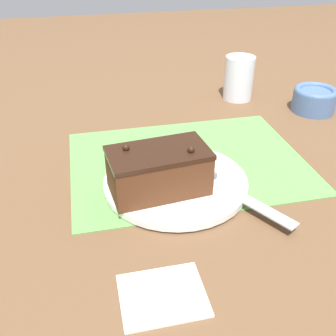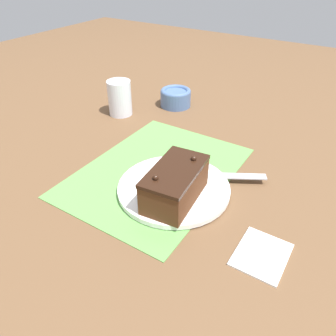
# 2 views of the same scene
# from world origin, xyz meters

# --- Properties ---
(ground_plane) EXTENTS (3.00, 3.00, 0.00)m
(ground_plane) POSITION_xyz_m (0.00, 0.00, 0.00)
(ground_plane) COLOR brown
(placemat_woven) EXTENTS (0.46, 0.34, 0.00)m
(placemat_woven) POSITION_xyz_m (0.00, 0.00, 0.00)
(placemat_woven) COLOR #609E4C
(placemat_woven) RESTS_ON ground_plane
(cake_plate) EXTENTS (0.26, 0.26, 0.01)m
(cake_plate) POSITION_xyz_m (0.04, 0.08, 0.01)
(cake_plate) COLOR white
(cake_plate) RESTS_ON placemat_woven
(chocolate_cake) EXTENTS (0.17, 0.11, 0.09)m
(chocolate_cake) POSITION_xyz_m (0.08, 0.10, 0.05)
(chocolate_cake) COLOR #512D19
(chocolate_cake) RESTS_ON cake_plate
(serving_knife) EXTENTS (0.14, 0.23, 0.01)m
(serving_knife) POSITION_xyz_m (-0.02, 0.10, 0.02)
(serving_knife) COLOR slate
(serving_knife) RESTS_ON cake_plate
(drinking_glass) EXTENTS (0.08, 0.08, 0.11)m
(drinking_glass) POSITION_xyz_m (-0.22, -0.29, 0.06)
(drinking_glass) COLOR white
(drinking_glass) RESTS_ON ground_plane
(small_bowl) EXTENTS (0.11, 0.11, 0.06)m
(small_bowl) POSITION_xyz_m (-0.37, -0.17, 0.03)
(small_bowl) COLOR #4C6B9E
(small_bowl) RESTS_ON ground_plane
(folded_napkin) EXTENTS (0.11, 0.09, 0.01)m
(folded_napkin) POSITION_xyz_m (0.12, 0.31, 0.00)
(folded_napkin) COLOR white
(folded_napkin) RESTS_ON ground_plane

